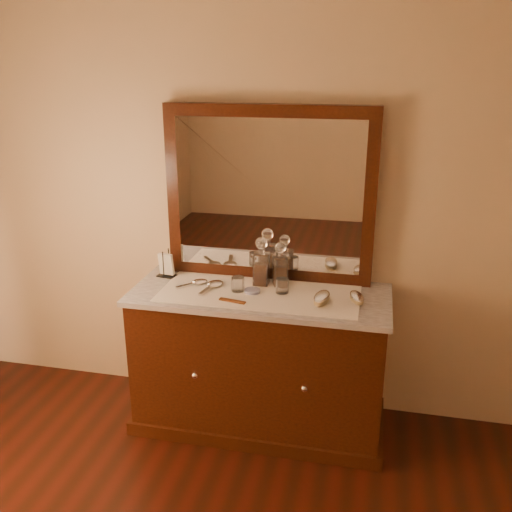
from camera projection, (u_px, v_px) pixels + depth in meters
name	position (u px, v px, depth m)	size (l,w,h in m)	color
room_shell	(55.00, 416.00, 1.11)	(8.50, 9.00, 2.80)	black
dresser_cabinet	(260.00, 362.00, 3.24)	(1.40, 0.55, 0.82)	black
dresser_plinth	(260.00, 416.00, 3.36)	(1.46, 0.59, 0.08)	black
knob_left	(195.00, 375.00, 3.02)	(0.04, 0.04, 0.04)	silver
knob_right	(304.00, 389.00, 2.90)	(0.04, 0.04, 0.04)	silver
marble_top	(260.00, 295.00, 3.09)	(1.44, 0.59, 0.03)	silver
mirror_frame	(269.00, 195.00, 3.15)	(1.20, 0.08, 1.00)	black
mirror_glass	(268.00, 196.00, 3.12)	(1.06, 0.01, 0.86)	white
lace_runner	(259.00, 294.00, 3.07)	(1.10, 0.45, 0.00)	white
pin_dish	(252.00, 291.00, 3.08)	(0.09, 0.09, 0.02)	white
comb	(232.00, 301.00, 2.96)	(0.15, 0.03, 0.01)	brown
napkin_rack	(166.00, 266.00, 3.30)	(0.12, 0.08, 0.17)	black
decanter_left	(261.00, 266.00, 3.17)	(0.09, 0.09, 0.28)	#924715
decanter_right	(280.00, 268.00, 3.16)	(0.10, 0.10, 0.25)	#924715
brush_near	(322.00, 298.00, 2.95)	(0.10, 0.18, 0.05)	tan
brush_far	(357.00, 298.00, 2.96)	(0.11, 0.16, 0.04)	tan
hand_mirror_outer	(197.00, 282.00, 3.20)	(0.17, 0.18, 0.02)	silver
hand_mirror_inner	(213.00, 285.00, 3.16)	(0.11, 0.23, 0.02)	silver
tumblers	(260.00, 285.00, 3.08)	(0.32, 0.10, 0.08)	white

